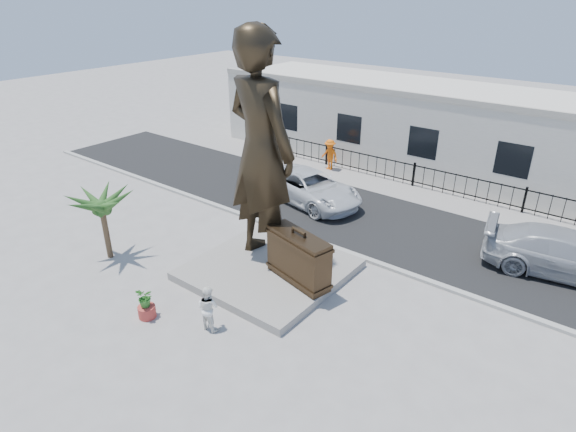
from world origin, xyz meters
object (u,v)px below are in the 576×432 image
object	(u,v)px
tourist	(208,308)
car_white	(310,187)
statue	(261,150)
suitcase	(298,258)

from	to	relation	value
tourist	car_white	xyz separation A→B (m)	(-3.16, 9.78, 0.03)
statue	car_white	distance (m)	7.04
statue	suitcase	xyz separation A→B (m)	(2.10, -0.59, -3.27)
statue	tourist	world-z (taller)	statue
statue	tourist	distance (m)	5.67
statue	suitcase	bearing A→B (deg)	175.13
statue	tourist	bearing A→B (deg)	118.18
suitcase	tourist	size ratio (longest dim) A/B	1.69
suitcase	car_white	size ratio (longest dim) A/B	0.46
tourist	suitcase	bearing A→B (deg)	-109.83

